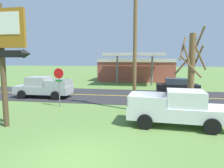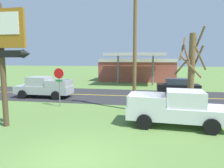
{
  "view_description": "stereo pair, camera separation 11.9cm",
  "coord_description": "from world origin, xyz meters",
  "px_view_note": "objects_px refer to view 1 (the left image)",
  "views": [
    {
      "loc": [
        2.45,
        -6.6,
        3.66
      ],
      "look_at": [
        0.0,
        8.0,
        1.8
      ],
      "focal_mm": 32.64,
      "sensor_mm": 36.0,
      "label": 1
    },
    {
      "loc": [
        2.57,
        -6.58,
        3.66
      ],
      "look_at": [
        0.0,
        8.0,
        1.8
      ],
      "focal_mm": 32.64,
      "sensor_mm": 36.0,
      "label": 2
    }
  ],
  "objects_px": {
    "motel_sign": "(1,43)",
    "utility_pole": "(135,36)",
    "stop_sign": "(59,80)",
    "bare_tree": "(191,72)",
    "gas_station": "(136,69)",
    "pickup_silver_on_road": "(43,87)",
    "pickup_white_parked_on_lawn": "(177,108)",
    "car_black_far_lane": "(177,86)"
  },
  "relations": [
    {
      "from": "bare_tree",
      "to": "stop_sign",
      "type": "bearing_deg",
      "value": 174.19
    },
    {
      "from": "stop_sign",
      "to": "bare_tree",
      "type": "bearing_deg",
      "value": -5.81
    },
    {
      "from": "stop_sign",
      "to": "motel_sign",
      "type": "bearing_deg",
      "value": -100.09
    },
    {
      "from": "motel_sign",
      "to": "gas_station",
      "type": "relative_size",
      "value": 0.54
    },
    {
      "from": "utility_pole",
      "to": "car_black_far_lane",
      "type": "bearing_deg",
      "value": 61.81
    },
    {
      "from": "stop_sign",
      "to": "gas_station",
      "type": "relative_size",
      "value": 0.25
    },
    {
      "from": "motel_sign",
      "to": "bare_tree",
      "type": "bearing_deg",
      "value": 21.35
    },
    {
      "from": "motel_sign",
      "to": "pickup_silver_on_road",
      "type": "height_order",
      "value": "motel_sign"
    },
    {
      "from": "gas_station",
      "to": "pickup_silver_on_road",
      "type": "height_order",
      "value": "gas_station"
    },
    {
      "from": "motel_sign",
      "to": "utility_pole",
      "type": "height_order",
      "value": "utility_pole"
    },
    {
      "from": "pickup_silver_on_road",
      "to": "stop_sign",
      "type": "bearing_deg",
      "value": -46.33
    },
    {
      "from": "gas_station",
      "to": "pickup_silver_on_road",
      "type": "xyz_separation_m",
      "value": [
        -7.95,
        -16.33,
        -0.98
      ]
    },
    {
      "from": "utility_pole",
      "to": "car_black_far_lane",
      "type": "distance_m",
      "value": 9.45
    },
    {
      "from": "motel_sign",
      "to": "stop_sign",
      "type": "height_order",
      "value": "motel_sign"
    },
    {
      "from": "motel_sign",
      "to": "gas_station",
      "type": "xyz_separation_m",
      "value": [
        5.75,
        24.46,
        -2.51
      ]
    },
    {
      "from": "utility_pole",
      "to": "pickup_silver_on_road",
      "type": "bearing_deg",
      "value": 158.86
    },
    {
      "from": "stop_sign",
      "to": "pickup_white_parked_on_lawn",
      "type": "relative_size",
      "value": 0.55
    },
    {
      "from": "bare_tree",
      "to": "pickup_silver_on_road",
      "type": "relative_size",
      "value": 1.08
    },
    {
      "from": "pickup_silver_on_road",
      "to": "car_black_far_lane",
      "type": "xyz_separation_m",
      "value": [
        12.72,
        4.0,
        -0.13
      ]
    },
    {
      "from": "bare_tree",
      "to": "car_black_far_lane",
      "type": "bearing_deg",
      "value": 87.43
    },
    {
      "from": "motel_sign",
      "to": "gas_station",
      "type": "bearing_deg",
      "value": 76.76
    },
    {
      "from": "motel_sign",
      "to": "pickup_silver_on_road",
      "type": "xyz_separation_m",
      "value": [
        -2.19,
        8.13,
        -3.49
      ]
    },
    {
      "from": "stop_sign",
      "to": "bare_tree",
      "type": "relative_size",
      "value": 0.53
    },
    {
      "from": "car_black_far_lane",
      "to": "utility_pole",
      "type": "bearing_deg",
      "value": -118.19
    },
    {
      "from": "motel_sign",
      "to": "stop_sign",
      "type": "distance_m",
      "value": 5.56
    },
    {
      "from": "pickup_silver_on_road",
      "to": "car_black_far_lane",
      "type": "height_order",
      "value": "pickup_silver_on_road"
    },
    {
      "from": "pickup_white_parked_on_lawn",
      "to": "pickup_silver_on_road",
      "type": "bearing_deg",
      "value": 150.63
    },
    {
      "from": "gas_station",
      "to": "car_black_far_lane",
      "type": "distance_m",
      "value": 13.27
    },
    {
      "from": "bare_tree",
      "to": "pickup_silver_on_road",
      "type": "xyz_separation_m",
      "value": [
        -12.36,
        4.16,
        -1.86
      ]
    },
    {
      "from": "car_black_far_lane",
      "to": "gas_station",
      "type": "bearing_deg",
      "value": 111.17
    },
    {
      "from": "utility_pole",
      "to": "bare_tree",
      "type": "height_order",
      "value": "utility_pole"
    },
    {
      "from": "pickup_white_parked_on_lawn",
      "to": "car_black_far_lane",
      "type": "xyz_separation_m",
      "value": [
        1.44,
        10.35,
        -0.13
      ]
    },
    {
      "from": "gas_station",
      "to": "car_black_far_lane",
      "type": "bearing_deg",
      "value": -68.83
    },
    {
      "from": "bare_tree",
      "to": "gas_station",
      "type": "height_order",
      "value": "bare_tree"
    },
    {
      "from": "stop_sign",
      "to": "utility_pole",
      "type": "distance_m",
      "value": 6.52
    },
    {
      "from": "gas_station",
      "to": "pickup_silver_on_road",
      "type": "distance_m",
      "value": 18.19
    },
    {
      "from": "motel_sign",
      "to": "utility_pole",
      "type": "relative_size",
      "value": 0.65
    },
    {
      "from": "gas_station",
      "to": "bare_tree",
      "type": "bearing_deg",
      "value": -77.86
    },
    {
      "from": "stop_sign",
      "to": "pickup_silver_on_road",
      "type": "distance_m",
      "value": 4.57
    },
    {
      "from": "motel_sign",
      "to": "gas_station",
      "type": "distance_m",
      "value": 25.25
    },
    {
      "from": "bare_tree",
      "to": "pickup_white_parked_on_lawn",
      "type": "relative_size",
      "value": 1.06
    },
    {
      "from": "bare_tree",
      "to": "car_black_far_lane",
      "type": "distance_m",
      "value": 8.41
    }
  ]
}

